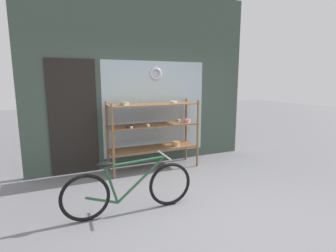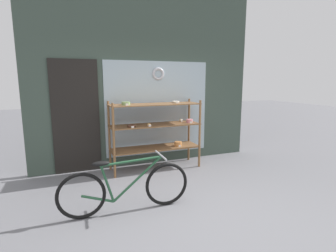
% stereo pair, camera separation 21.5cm
% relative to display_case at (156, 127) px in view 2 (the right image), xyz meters
% --- Properties ---
extents(ground_plane, '(30.00, 30.00, 0.00)m').
position_rel_display_case_xyz_m(ground_plane, '(-0.02, -1.93, -0.83)').
color(ground_plane, slate).
extents(storefront_facade, '(4.60, 0.13, 3.47)m').
position_rel_display_case_xyz_m(storefront_facade, '(-0.06, 0.41, 0.85)').
color(storefront_facade, '#3D4C42').
rests_on(storefront_facade, ground_plane).
extents(display_case, '(1.74, 0.53, 1.34)m').
position_rel_display_case_xyz_m(display_case, '(0.00, 0.00, 0.00)').
color(display_case, brown).
rests_on(display_case, ground_plane).
extents(bicycle, '(1.74, 0.46, 0.74)m').
position_rel_display_case_xyz_m(bicycle, '(-0.95, -1.51, -0.50)').
color(bicycle, black).
rests_on(bicycle, ground_plane).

